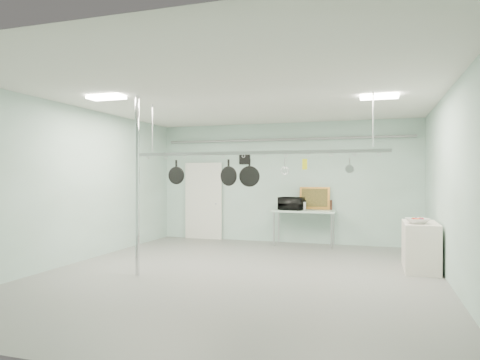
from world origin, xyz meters
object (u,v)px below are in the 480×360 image
(side_cabinet, at_px, (420,246))
(fruit_bowl, at_px, (417,221))
(prep_table, at_px, (304,213))
(coffee_canister, at_px, (303,206))
(skillet_mid, at_px, (229,173))
(microwave, at_px, (291,204))
(skillet_left, at_px, (176,172))
(skillet_right, at_px, (249,173))
(chrome_pole, at_px, (137,186))
(pot_rack, at_px, (254,151))

(side_cabinet, distance_m, fruit_bowl, 0.58)
(prep_table, relative_size, side_cabinet, 1.33)
(coffee_canister, xyz_separation_m, skillet_mid, (-0.88, -3.31, 0.82))
(coffee_canister, bearing_deg, microwave, -161.54)
(skillet_left, bearing_deg, prep_table, 61.40)
(fruit_bowl, bearing_deg, microwave, 139.37)
(side_cabinet, relative_size, skillet_right, 2.36)
(chrome_pole, bearing_deg, microwave, 64.12)
(chrome_pole, height_order, coffee_canister, chrome_pole)
(chrome_pole, bearing_deg, pot_rack, 25.35)
(chrome_pole, relative_size, skillet_right, 6.28)
(microwave, height_order, skillet_right, skillet_right)
(coffee_canister, bearing_deg, skillet_right, -98.03)
(microwave, relative_size, skillet_right, 1.16)
(skillet_right, bearing_deg, side_cabinet, -5.59)
(skillet_left, bearing_deg, coffee_canister, 61.67)
(skillet_right, bearing_deg, fruit_bowl, -9.98)
(skillet_right, bearing_deg, prep_table, 56.14)
(chrome_pole, bearing_deg, skillet_mid, 32.62)
(pot_rack, bearing_deg, fruit_bowl, 15.97)
(microwave, bearing_deg, side_cabinet, 156.25)
(fruit_bowl, distance_m, skillet_left, 4.62)
(coffee_canister, distance_m, skillet_right, 3.44)
(prep_table, xyz_separation_m, skillet_right, (-0.48, -3.30, 1.00))
(chrome_pole, xyz_separation_m, microwave, (1.99, 4.11, -0.53))
(pot_rack, distance_m, microwave, 3.41)
(side_cabinet, relative_size, skillet_left, 2.60)
(side_cabinet, distance_m, coffee_canister, 3.43)
(side_cabinet, height_order, skillet_right, skillet_right)
(chrome_pole, bearing_deg, coffee_canister, 61.51)
(chrome_pole, distance_m, side_cabinet, 5.37)
(side_cabinet, height_order, skillet_mid, skillet_mid)
(chrome_pole, distance_m, coffee_canister, 4.82)
(coffee_canister, distance_m, fruit_bowl, 3.52)
(fruit_bowl, bearing_deg, side_cabinet, 74.70)
(coffee_canister, distance_m, skillet_left, 3.93)
(fruit_bowl, relative_size, skillet_mid, 0.81)
(pot_rack, bearing_deg, prep_table, 83.09)
(microwave, xyz_separation_m, skillet_left, (-1.67, -3.21, 0.78))
(chrome_pole, xyz_separation_m, prep_table, (2.30, 4.20, -0.77))
(side_cabinet, xyz_separation_m, microwave, (-2.86, 2.11, 0.62))
(skillet_mid, bearing_deg, fruit_bowl, 29.86)
(coffee_canister, bearing_deg, fruit_bowl, -44.90)
(prep_table, height_order, pot_rack, pot_rack)
(microwave, height_order, coffee_canister, microwave)
(skillet_mid, bearing_deg, coffee_canister, 91.29)
(microwave, xyz_separation_m, fruit_bowl, (2.78, -2.39, -0.12))
(chrome_pole, relative_size, fruit_bowl, 7.84)
(coffee_canister, relative_size, skillet_mid, 0.42)
(chrome_pole, xyz_separation_m, skillet_mid, (1.41, 0.90, 0.23))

